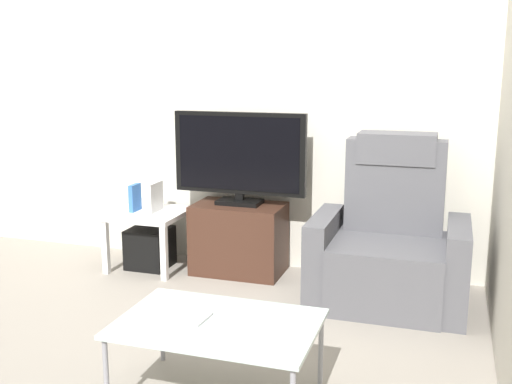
{
  "coord_description": "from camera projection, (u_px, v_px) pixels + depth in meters",
  "views": [
    {
      "loc": [
        1.56,
        -3.22,
        1.52
      ],
      "look_at": [
        0.36,
        0.5,
        0.7
      ],
      "focal_mm": 42.66,
      "sensor_mm": 36.0,
      "label": 1
    }
  ],
  "objects": [
    {
      "name": "tv_stand",
      "position": [
        239.0,
        238.0,
        4.49
      ],
      "size": [
        0.66,
        0.41,
        0.52
      ],
      "color": "#3D2319",
      "rests_on": "ground"
    },
    {
      "name": "cell_phone",
      "position": [
        199.0,
        319.0,
        2.76
      ],
      "size": [
        0.08,
        0.15,
        0.01
      ],
      "primitive_type": "cube",
      "rotation": [
        0.0,
        0.0,
        -0.07
      ],
      "color": "#B7B7BC",
      "rests_on": "coffee_table"
    },
    {
      "name": "side_table",
      "position": [
        149.0,
        220.0,
        4.59
      ],
      "size": [
        0.54,
        0.54,
        0.44
      ],
      "color": "white",
      "rests_on": "ground"
    },
    {
      "name": "wall_back",
      "position": [
        236.0,
        94.0,
        4.56
      ],
      "size": [
        6.4,
        0.06,
        2.6
      ],
      "primitive_type": "cube",
      "color": "beige",
      "rests_on": "ground"
    },
    {
      "name": "recliner_armchair",
      "position": [
        390.0,
        245.0,
        3.94
      ],
      "size": [
        0.98,
        0.78,
        1.08
      ],
      "rotation": [
        0.0,
        0.0,
        0.15
      ],
      "color": "#515156",
      "rests_on": "ground"
    },
    {
      "name": "subwoofer_box",
      "position": [
        150.0,
        248.0,
        4.64
      ],
      "size": [
        0.3,
        0.3,
        0.3
      ],
      "primitive_type": "cube",
      "color": "black",
      "rests_on": "ground"
    },
    {
      "name": "book_upright",
      "position": [
        135.0,
        198.0,
        4.57
      ],
      "size": [
        0.03,
        0.14,
        0.2
      ],
      "primitive_type": "cube",
      "color": "#3366B2",
      "rests_on": "side_table"
    },
    {
      "name": "television",
      "position": [
        239.0,
        156.0,
        4.39
      ],
      "size": [
        0.99,
        0.2,
        0.67
      ],
      "color": "black",
      "rests_on": "tv_stand"
    },
    {
      "name": "coffee_table",
      "position": [
        218.0,
        327.0,
        2.74
      ],
      "size": [
        0.9,
        0.6,
        0.39
      ],
      "color": "#B2C6C1",
      "rests_on": "ground"
    },
    {
      "name": "ground_plane",
      "position": [
        176.0,
        314.0,
        3.78
      ],
      "size": [
        6.4,
        6.4,
        0.0
      ],
      "primitive_type": "plane",
      "color": "gray"
    },
    {
      "name": "game_console",
      "position": [
        153.0,
        197.0,
        4.55
      ],
      "size": [
        0.07,
        0.2,
        0.22
      ],
      "primitive_type": "cube",
      "color": "white",
      "rests_on": "side_table"
    }
  ]
}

